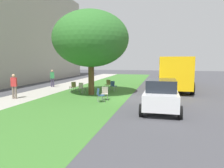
% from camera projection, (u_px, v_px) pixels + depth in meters
% --- Properties ---
extents(ground, '(80.00, 80.00, 0.00)m').
position_uv_depth(ground, '(132.00, 98.00, 14.58)').
color(ground, '#424247').
extents(grass_verge, '(48.00, 6.00, 0.01)m').
position_uv_depth(grass_verge, '(88.00, 96.00, 15.33)').
color(grass_verge, '#3D752D').
rests_on(grass_verge, ground).
extents(sidewalk_strip, '(48.00, 2.80, 0.01)m').
position_uv_depth(sidewalk_strip, '(35.00, 94.00, 16.36)').
color(sidewalk_strip, '#ADA89E').
rests_on(sidewalk_strip, ground).
extents(street_tree, '(5.66, 5.66, 6.29)m').
position_uv_depth(street_tree, '(91.00, 39.00, 15.59)').
color(street_tree, brown).
rests_on(street_tree, ground).
extents(chair_0, '(0.50, 0.49, 0.88)m').
position_uv_depth(chair_0, '(105.00, 92.00, 13.77)').
color(chair_0, '#ADA393').
rests_on(chair_0, ground).
extents(chair_1, '(0.59, 0.59, 0.88)m').
position_uv_depth(chair_1, '(92.00, 85.00, 18.15)').
color(chair_1, '#ADA393').
rests_on(chair_1, ground).
extents(chair_2, '(0.58, 0.58, 0.88)m').
position_uv_depth(chair_2, '(73.00, 86.00, 17.04)').
color(chair_2, olive).
rests_on(chair_2, ground).
extents(chair_3, '(0.57, 0.57, 0.88)m').
position_uv_depth(chair_3, '(100.00, 94.00, 13.07)').
color(chair_3, '#335184').
rests_on(chair_3, ground).
extents(chair_4, '(0.51, 0.50, 0.88)m').
position_uv_depth(chair_4, '(82.00, 87.00, 16.39)').
color(chair_4, '#ADA393').
rests_on(chair_4, ground).
extents(chair_5, '(0.55, 0.54, 0.88)m').
position_uv_depth(chair_5, '(113.00, 85.00, 17.71)').
color(chair_5, '#335184').
rests_on(chair_5, ground).
extents(chair_6, '(0.51, 0.50, 0.88)m').
position_uv_depth(chair_6, '(108.00, 84.00, 18.72)').
color(chair_6, olive).
rests_on(chair_6, ground).
extents(parked_car, '(3.70, 1.92, 1.65)m').
position_uv_depth(parked_car, '(161.00, 95.00, 10.85)').
color(parked_car, silver).
rests_on(parked_car, ground).
extents(school_bus, '(10.40, 2.80, 2.88)m').
position_uv_depth(school_bus, '(173.00, 69.00, 20.04)').
color(school_bus, yellow).
rests_on(school_bus, ground).
extents(pedestrian_0, '(0.28, 0.40, 1.69)m').
position_uv_depth(pedestrian_0, '(14.00, 85.00, 14.25)').
color(pedestrian_0, '#726659').
rests_on(pedestrian_0, ground).
extents(pedestrian_1, '(0.39, 0.40, 1.69)m').
position_uv_depth(pedestrian_1, '(52.00, 78.00, 20.50)').
color(pedestrian_1, '#3F3851').
rests_on(pedestrian_1, ground).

